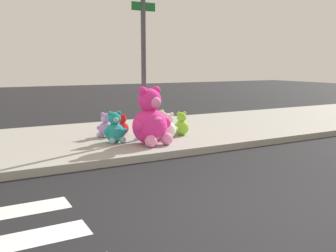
{
  "coord_description": "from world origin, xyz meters",
  "views": [
    {
      "loc": [
        -2.61,
        -3.33,
        1.85
      ],
      "look_at": [
        1.19,
        3.6,
        0.55
      ],
      "focal_mm": 40.05,
      "sensor_mm": 36.0,
      "label": 1
    }
  ],
  "objects": [
    {
      "name": "plush_white",
      "position": [
        1.53,
        4.22,
        0.39
      ],
      "size": [
        0.45,
        0.43,
        0.61
      ],
      "color": "white",
      "rests_on": "sidewalk"
    },
    {
      "name": "plush_tan",
      "position": [
        1.62,
        4.78,
        0.39
      ],
      "size": [
        0.43,
        0.43,
        0.6
      ],
      "color": "tan",
      "rests_on": "sidewalk"
    },
    {
      "name": "plush_lavender",
      "position": [
        0.3,
        5.06,
        0.38
      ],
      "size": [
        0.42,
        0.41,
        0.58
      ],
      "color": "#B28CD8",
      "rests_on": "sidewalk"
    },
    {
      "name": "ground_plane",
      "position": [
        0.0,
        0.0,
        0.0
      ],
      "size": [
        60.0,
        60.0,
        0.0
      ],
      "primitive_type": "plane",
      "color": "black"
    },
    {
      "name": "sign_pole",
      "position": [
        1.0,
        4.4,
        1.85
      ],
      "size": [
        0.56,
        0.11,
        3.2
      ],
      "color": "#4C4C51",
      "rests_on": "sidewalk"
    },
    {
      "name": "plush_red",
      "position": [
        0.74,
        5.14,
        0.35
      ],
      "size": [
        0.35,
        0.38,
        0.5
      ],
      "color": "red",
      "rests_on": "sidewalk"
    },
    {
      "name": "sidewalk",
      "position": [
        0.0,
        5.2,
        0.07
      ],
      "size": [
        28.0,
        4.4,
        0.15
      ],
      "primitive_type": "cube",
      "color": "#9E9B93",
      "rests_on": "ground_plane"
    },
    {
      "name": "plush_teal",
      "position": [
        0.27,
        4.35,
        0.43
      ],
      "size": [
        0.54,
        0.47,
        0.7
      ],
      "color": "teal",
      "rests_on": "sidewalk"
    },
    {
      "name": "plush_lime",
      "position": [
        2.0,
        4.41,
        0.38
      ],
      "size": [
        0.45,
        0.39,
        0.58
      ],
      "color": "#8CD133",
      "rests_on": "sidewalk"
    },
    {
      "name": "plush_pink_large",
      "position": [
        0.88,
        3.81,
        0.65
      ],
      "size": [
        0.95,
        0.87,
        1.24
      ],
      "color": "#F22D93",
      "rests_on": "sidewalk"
    }
  ]
}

